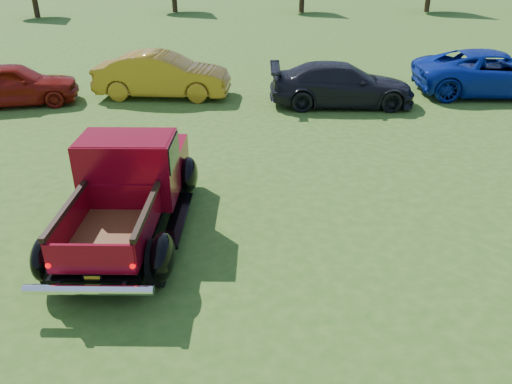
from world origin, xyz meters
TOP-DOWN VIEW (x-y plane):
  - ground at (0.00, 0.00)m, footprint 120.00×120.00m
  - pickup_truck at (-1.96, 0.93)m, footprint 2.48×4.64m
  - show_car_red at (-6.63, 8.67)m, footprint 4.03×2.10m
  - show_car_yellow at (-2.08, 9.19)m, footprint 4.48×2.13m
  - show_car_grey at (3.50, 7.79)m, footprint 4.59×2.22m
  - show_car_blue at (8.78, 8.54)m, footprint 5.38×2.95m

SIDE VIEW (x-z plane):
  - ground at x=0.00m, z-range 0.00..0.00m
  - show_car_grey at x=3.50m, z-range 0.00..1.29m
  - show_car_red at x=-6.63m, z-range 0.00..1.31m
  - show_car_yellow at x=-2.08m, z-range 0.00..1.42m
  - show_car_blue at x=8.78m, z-range 0.00..1.43m
  - pickup_truck at x=-1.96m, z-range -0.04..1.62m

